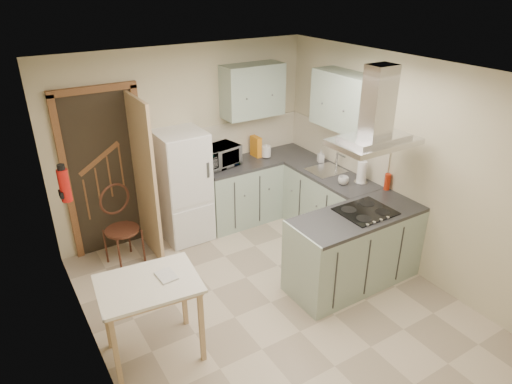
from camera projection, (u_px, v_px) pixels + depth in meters
floor at (271, 302)px, 5.04m from camera, size 4.20×4.20×0.00m
ceiling at (275, 74)px, 3.95m from camera, size 4.20×4.20×0.00m
back_wall at (186, 141)px, 6.10m from camera, size 3.60×0.00×3.60m
left_wall at (86, 256)px, 3.64m from camera, size 0.00×4.20×4.20m
right_wall at (400, 165)px, 5.36m from camera, size 0.00×4.20×4.20m
doorway at (106, 173)px, 5.64m from camera, size 1.10×0.12×2.10m
fridge at (183, 186)px, 6.00m from camera, size 0.60×0.60×1.50m
counter_back at (240, 192)px, 6.54m from camera, size 1.08×0.60×0.90m
counter_right at (316, 196)px, 6.42m from camera, size 0.60×1.95×0.90m
splashback at (247, 136)px, 6.59m from camera, size 1.68×0.02×0.50m
wall_cabinet_back at (253, 90)px, 6.16m from camera, size 0.85×0.35×0.70m
wall_cabinet_right at (344, 101)px, 5.66m from camera, size 0.35×0.90×0.70m
peninsula at (355, 249)px, 5.20m from camera, size 1.55×0.65×0.90m
hob at (366, 211)px, 5.05m from camera, size 0.58×0.50×0.01m
extractor_hood at (374, 142)px, 4.69m from camera, size 0.90×0.55×0.10m
sink at (326, 170)px, 6.09m from camera, size 0.45×0.40×0.01m
fire_extinguisher at (65, 185)px, 4.25m from camera, size 0.10×0.10×0.32m
drop_leaf_table at (153, 319)px, 4.20m from camera, size 0.95×0.75×0.83m
bentwood_chair at (122, 230)px, 5.54m from camera, size 0.50×0.50×0.93m
microwave at (220, 156)px, 6.18m from camera, size 0.57×0.44×0.29m
kettle at (266, 151)px, 6.48m from camera, size 0.17×0.17×0.19m
cereal_box at (256, 146)px, 6.51m from camera, size 0.08×0.20×0.29m
soap_bottle at (321, 156)px, 6.34m from camera, size 0.10×0.10×0.17m
paper_towel at (362, 172)px, 5.69m from camera, size 0.14×0.14×0.29m
cup at (343, 180)px, 5.68m from camera, size 0.16×0.16×0.10m
red_bottle at (387, 182)px, 5.52m from camera, size 0.08×0.08×0.21m
book at (158, 275)px, 4.04m from camera, size 0.16×0.22×0.09m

